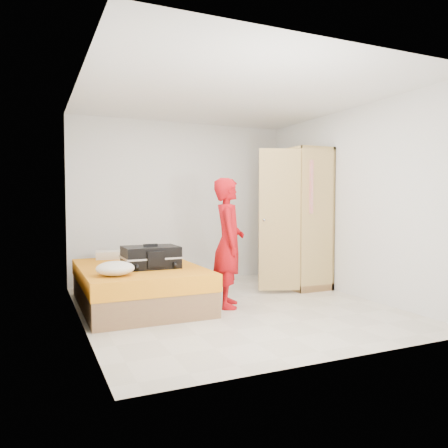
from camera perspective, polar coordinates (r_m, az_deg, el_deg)
name	(u,v)px	position (r m, az deg, el deg)	size (l,w,h in m)	color
room	(233,202)	(5.37, 1.20, 2.85)	(4.00, 4.02, 2.60)	beige
bed	(139,285)	(5.66, -11.06, -7.88)	(1.42, 2.02, 0.50)	olive
wardrobe	(294,222)	(6.84, 9.14, 0.32)	(1.14, 1.20, 2.10)	tan
person	(229,243)	(5.41, 0.61, -2.46)	(0.58, 0.38, 1.60)	#B60B19
suitcase	(151,257)	(5.43, -9.55, -4.28)	(0.68, 0.51, 0.29)	black
round_cushion	(115,268)	(4.94, -14.02, -5.64)	(0.42, 0.42, 0.16)	silver
pillow	(117,255)	(6.42, -13.79, -3.90)	(0.59, 0.30, 0.11)	silver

